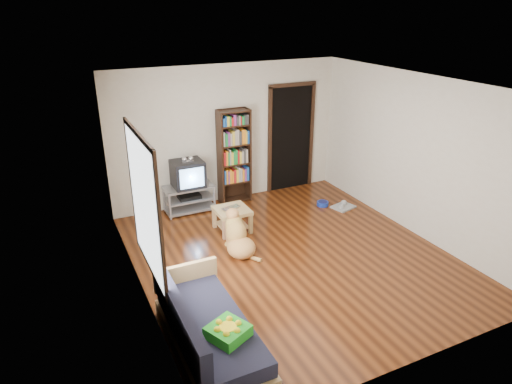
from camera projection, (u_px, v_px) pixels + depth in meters
name	position (u px, v px, depth m)	size (l,w,h in m)	color
ground	(292.00, 256.00, 6.98)	(5.00, 5.00, 0.00)	#612C10
ceiling	(298.00, 85.00, 5.98)	(5.00, 5.00, 0.00)	white
wall_back	(228.00, 134.00, 8.56)	(4.50, 4.50, 0.00)	beige
wall_front	(425.00, 260.00, 4.40)	(4.50, 4.50, 0.00)	beige
wall_left	(136.00, 205.00, 5.58)	(5.00, 5.00, 0.00)	beige
wall_right	(415.00, 156.00, 7.37)	(5.00, 5.00, 0.00)	beige
green_cushion	(228.00, 332.00, 4.67)	(0.37, 0.37, 0.12)	green
laptop	(233.00, 209.00, 7.60)	(0.33, 0.21, 0.03)	silver
dog_bowl	(323.00, 204.00, 8.70)	(0.22, 0.22, 0.08)	#162F9A
grey_rag	(343.00, 207.00, 8.62)	(0.40, 0.32, 0.03)	gray
window	(145.00, 205.00, 5.10)	(0.03, 1.46, 1.70)	white
doorway	(291.00, 136.00, 9.15)	(1.03, 0.05, 2.19)	black
tv_stand	(189.00, 198.00, 8.39)	(0.90, 0.45, 0.50)	#99999E
crt_tv	(187.00, 173.00, 8.23)	(0.55, 0.52, 0.58)	black
bookshelf	(234.00, 152.00, 8.57)	(0.60, 0.30, 1.80)	black
sofa	(206.00, 333.00, 4.99)	(0.80, 1.80, 0.80)	tan
coffee_table	(232.00, 215.00, 7.67)	(0.55, 0.55, 0.40)	tan
dog	(238.00, 237.00, 7.01)	(0.44, 0.84, 0.69)	#C4804B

